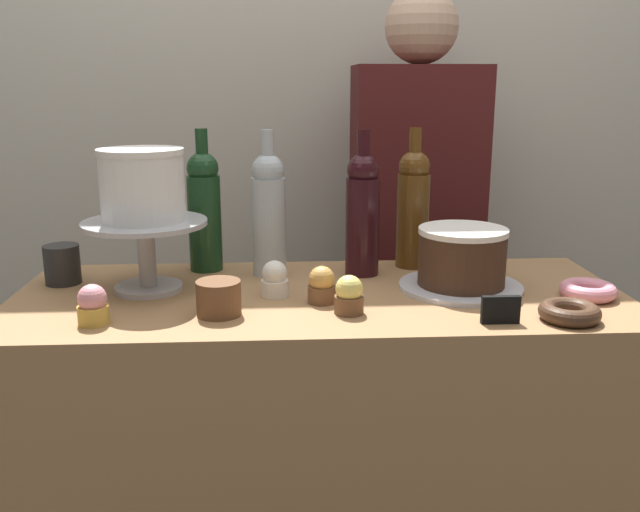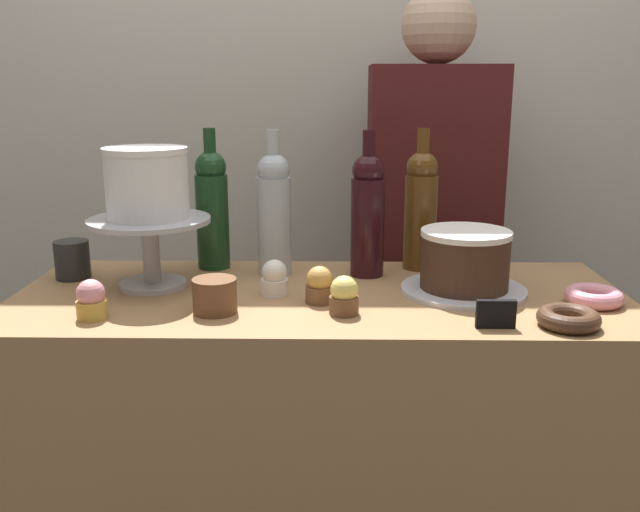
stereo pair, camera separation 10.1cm
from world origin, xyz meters
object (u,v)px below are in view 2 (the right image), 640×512
cake_stand_pedestal (150,240)px  wine_bottle_clear (274,211)px  wine_bottle_green (212,207)px  cupcake_vanilla (274,279)px  price_sign_chalkboard (496,314)px  donut_chocolate (569,318)px  cookie_stack (215,296)px  cupcake_strawberry (91,300)px  coffee_cup_ceramic (72,260)px  white_layer_cake (147,183)px  cupcake_caramel (320,286)px  chocolate_round_cake (465,259)px  cupcake_lemon (344,296)px  wine_bottle_dark_red (368,212)px  donut_pink (594,296)px  barista_figure (429,265)px  wine_bottle_amber (421,208)px

cake_stand_pedestal → wine_bottle_clear: wine_bottle_clear is taller
wine_bottle_green → cupcake_vanilla: bearing=-53.2°
wine_bottle_green → price_sign_chalkboard: (0.57, -0.40, -0.12)m
donut_chocolate → cookie_stack: bearing=173.9°
cupcake_vanilla → donut_chocolate: (0.54, -0.18, -0.02)m
cake_stand_pedestal → cupcake_strawberry: cake_stand_pedestal is taller
cake_stand_pedestal → coffee_cup_ceramic: bearing=161.8°
white_layer_cake → price_sign_chalkboard: (0.67, -0.24, -0.20)m
cupcake_caramel → chocolate_round_cake: bearing=14.0°
wine_bottle_green → cupcake_lemon: bearing=-47.8°
cupcake_vanilla → wine_bottle_dark_red: bearing=38.2°
donut_pink → cake_stand_pedestal: bearing=173.5°
coffee_cup_ceramic → barista_figure: barista_figure is taller
cupcake_caramel → coffee_cup_ceramic: (-0.55, 0.17, 0.01)m
wine_bottle_clear → white_layer_cake: bearing=-156.4°
cake_stand_pedestal → price_sign_chalkboard: size_ratio=3.65×
coffee_cup_ceramic → wine_bottle_dark_red: bearing=3.3°
wine_bottle_clear → wine_bottle_green: 0.16m
white_layer_cake → cookie_stack: bearing=-45.6°
donut_chocolate → wine_bottle_amber: bearing=118.7°
coffee_cup_ceramic → chocolate_round_cake: bearing=-6.1°
cupcake_lemon → barista_figure: barista_figure is taller
chocolate_round_cake → wine_bottle_green: size_ratio=0.57×
wine_bottle_dark_red → barista_figure: 0.52m
cupcake_strawberry → barista_figure: bearing=45.0°
price_sign_chalkboard → cupcake_lemon: bearing=164.9°
cupcake_strawberry → cupcake_caramel: bearing=13.5°
chocolate_round_cake → wine_bottle_amber: wine_bottle_amber is taller
wine_bottle_amber → chocolate_round_cake: bearing=-70.1°
wine_bottle_clear → coffee_cup_ceramic: bearing=-174.1°
cake_stand_pedestal → cookie_stack: 0.24m
cake_stand_pedestal → coffee_cup_ceramic: (-0.19, 0.06, -0.06)m
cupcake_vanilla → coffee_cup_ceramic: coffee_cup_ceramic is taller
wine_bottle_amber → cupcake_vanilla: bearing=-146.0°
white_layer_cake → donut_pink: white_layer_cake is taller
white_layer_cake → wine_bottle_clear: 0.29m
chocolate_round_cake → donut_pink: (0.24, -0.08, -0.05)m
cake_stand_pedestal → price_sign_chalkboard: (0.67, -0.24, -0.08)m
donut_chocolate → cupcake_lemon: bearing=171.0°
cake_stand_pedestal → cupcake_strawberry: 0.22m
chocolate_round_cake → donut_chocolate: size_ratio=1.65×
donut_pink → wine_bottle_green: bearing=161.6°
donut_chocolate → coffee_cup_ceramic: 1.04m
chocolate_round_cake → wine_bottle_amber: 0.22m
white_layer_cake → donut_chocolate: (0.81, -0.23, -0.21)m
cupcake_lemon → coffee_cup_ceramic: bearing=158.7°
chocolate_round_cake → donut_pink: chocolate_round_cake is taller
chocolate_round_cake → price_sign_chalkboard: 0.22m
wine_bottle_amber → cupcake_caramel: wine_bottle_amber is taller
coffee_cup_ceramic → donut_pink: bearing=-8.7°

